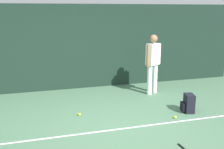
{
  "coord_description": "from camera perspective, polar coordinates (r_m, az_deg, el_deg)",
  "views": [
    {
      "loc": [
        -1.63,
        -5.1,
        2.37
      ],
      "look_at": [
        0.0,
        0.4,
        1.0
      ],
      "focal_mm": 43.53,
      "sensor_mm": 36.0,
      "label": 1
    }
  ],
  "objects": [
    {
      "name": "tennis_ball_near_player",
      "position": [
        6.29,
        13.13,
        -8.73
      ],
      "size": [
        0.07,
        0.07,
        0.07
      ],
      "primitive_type": "sphere",
      "color": "#CCE033",
      "rests_on": "ground"
    },
    {
      "name": "ground_plane",
      "position": [
        5.85,
        1.13,
        -10.45
      ],
      "size": [
        12.0,
        12.0,
        0.0
      ],
      "primitive_type": "plane",
      "color": "#4C7556"
    },
    {
      "name": "back_fence",
      "position": [
        8.33,
        -5.11,
        5.81
      ],
      "size": [
        10.0,
        0.1,
        2.54
      ],
      "primitive_type": "cube",
      "color": "#192D23",
      "rests_on": "ground"
    },
    {
      "name": "backpack",
      "position": [
        6.69,
        15.74,
        -5.9
      ],
      "size": [
        0.33,
        0.34,
        0.44
      ],
      "rotation": [
        0.0,
        0.0,
        4.48
      ],
      "color": "black",
      "rests_on": "ground"
    },
    {
      "name": "tennis_ball_by_fence",
      "position": [
        6.33,
        -6.9,
        -8.32
      ],
      "size": [
        0.07,
        0.07,
        0.07
      ],
      "primitive_type": "sphere",
      "color": "#CCE033",
      "rests_on": "ground"
    },
    {
      "name": "tennis_player",
      "position": [
        7.78,
        8.59,
        2.9
      ],
      "size": [
        0.48,
        0.37,
        1.7
      ],
      "rotation": [
        0.0,
        0.0,
        0.46
      ],
      "color": "white",
      "rests_on": "ground"
    },
    {
      "name": "court_line",
      "position": [
        5.65,
        1.85,
        -11.34
      ],
      "size": [
        9.0,
        0.05,
        0.0
      ],
      "primitive_type": "cube",
      "color": "white",
      "rests_on": "ground"
    }
  ]
}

